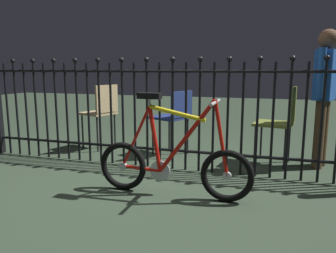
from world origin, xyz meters
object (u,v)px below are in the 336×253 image
object	(u,v)px
bicycle	(172,163)
person_visitor	(324,88)
chair_olive	(281,118)
chair_navy	(175,115)
chair_tan	(102,109)

from	to	relation	value
bicycle	person_visitor	xyz separation A→B (m)	(1.32, 1.30, 0.59)
chair_olive	bicycle	bearing A→B (deg)	-125.60
chair_olive	person_visitor	xyz separation A→B (m)	(0.42, 0.04, 0.34)
chair_navy	person_visitor	size ratio (longest dim) A/B	0.55
chair_navy	chair_tan	bearing A→B (deg)	179.38
chair_tan	bicycle	bearing A→B (deg)	-43.60
bicycle	chair_tan	world-z (taller)	bicycle
chair_tan	person_visitor	size ratio (longest dim) A/B	0.58
chair_navy	chair_olive	bearing A→B (deg)	-2.75
chair_navy	person_visitor	xyz separation A→B (m)	(1.69, -0.02, 0.36)
chair_tan	chair_olive	world-z (taller)	chair_olive
chair_olive	chair_navy	bearing A→B (deg)	177.25
bicycle	chair_navy	world-z (taller)	bicycle
person_visitor	chair_tan	bearing A→B (deg)	179.39
bicycle	chair_tan	xyz separation A→B (m)	(-1.40, 1.33, 0.25)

